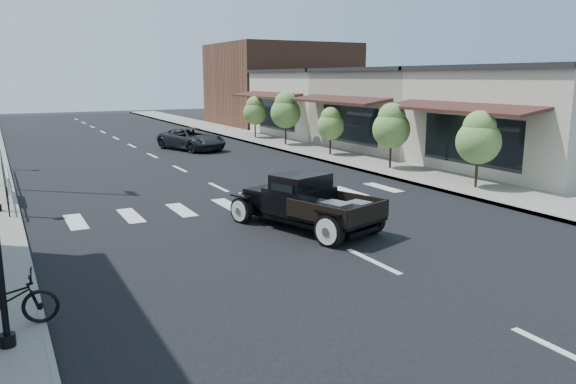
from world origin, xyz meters
name	(u,v)px	position (x,y,z in m)	size (l,w,h in m)	color
ground	(309,231)	(0.00, 0.00, 0.00)	(120.00, 120.00, 0.00)	black
road	(162,161)	(0.00, 15.00, 0.01)	(14.00, 80.00, 0.02)	black
road_markings	(194,176)	(0.00, 10.00, 0.00)	(12.00, 60.00, 0.06)	silver
sidewalk_right	(307,150)	(8.50, 15.00, 0.07)	(3.00, 80.00, 0.15)	gray
storefront_near	(552,121)	(15.00, 4.00, 2.25)	(10.00, 9.00, 4.50)	beige
storefront_mid	(420,110)	(15.00, 13.00, 2.25)	(10.00, 9.00, 4.50)	gray
storefront_far	(337,104)	(15.00, 22.00, 2.25)	(10.00, 9.00, 4.50)	beige
far_building_right	(281,85)	(15.50, 32.00, 3.50)	(11.00, 10.00, 7.00)	brown
railing	(4,175)	(-7.30, 10.00, 0.65)	(0.08, 10.00, 1.00)	black
banner	(8,189)	(-7.22, 8.00, 0.45)	(0.04, 2.20, 0.60)	silver
small_tree_a	(478,151)	(8.30, 1.93, 1.52)	(1.65, 1.65, 2.74)	#5E863D
small_tree_b	(391,137)	(8.30, 7.07, 1.56)	(1.69, 1.69, 2.82)	#5E863D
small_tree_c	(330,132)	(8.30, 12.19, 1.35)	(1.44, 1.44, 2.40)	#5E863D
small_tree_d	(286,119)	(8.30, 17.33, 1.68)	(1.84, 1.84, 3.06)	#5E863D
small_tree_e	(255,118)	(8.30, 21.84, 1.49)	(1.60, 1.60, 2.67)	#5E863D
hotrod_pickup	(306,202)	(0.04, 0.21, 0.79)	(2.13, 4.57, 1.59)	black
second_car	(192,139)	(2.69, 18.40, 0.64)	(2.11, 4.58, 1.27)	black
motorcycle	(1,302)	(-7.64, -3.25, 0.61)	(0.61, 1.74, 0.92)	black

